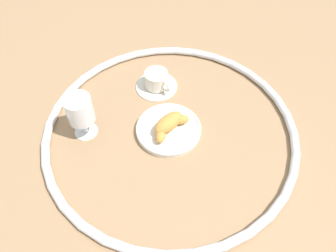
% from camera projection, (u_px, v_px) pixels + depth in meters
% --- Properties ---
extents(ground_plane, '(2.20, 2.20, 0.00)m').
position_uv_depth(ground_plane, '(170.00, 132.00, 0.97)').
color(ground_plane, '#997551').
extents(table_chrome_rim, '(0.74, 0.74, 0.02)m').
position_uv_depth(table_chrome_rim, '(170.00, 130.00, 0.96)').
color(table_chrome_rim, silver).
rests_on(table_chrome_rim, ground_plane).
extents(pastry_plate, '(0.19, 0.19, 0.02)m').
position_uv_depth(pastry_plate, '(168.00, 130.00, 0.96)').
color(pastry_plate, silver).
rests_on(pastry_plate, ground_plane).
extents(croissant_large, '(0.13, 0.09, 0.04)m').
position_uv_depth(croissant_large, '(169.00, 125.00, 0.94)').
color(croissant_large, '#CC893D').
rests_on(croissant_large, pastry_plate).
extents(coffee_cup_near, '(0.14, 0.14, 0.06)m').
position_uv_depth(coffee_cup_near, '(157.00, 81.00, 1.07)').
color(coffee_cup_near, silver).
rests_on(coffee_cup_near, ground_plane).
extents(juice_glass_left, '(0.08, 0.08, 0.14)m').
position_uv_depth(juice_glass_left, '(80.00, 111.00, 0.90)').
color(juice_glass_left, white).
rests_on(juice_glass_left, ground_plane).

